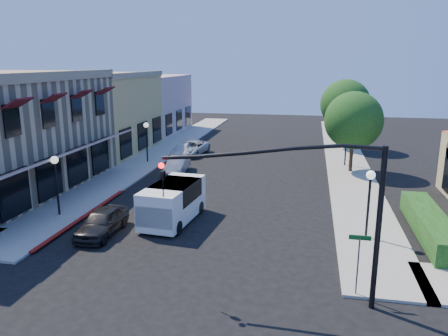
% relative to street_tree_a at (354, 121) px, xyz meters
% --- Properties ---
extents(ground, '(120.00, 120.00, 0.00)m').
position_rel_street_tree_a_xyz_m(ground, '(-8.80, -22.00, -4.19)').
color(ground, black).
rests_on(ground, ground).
extents(sidewalk_left, '(3.50, 50.00, 0.12)m').
position_rel_street_tree_a_xyz_m(sidewalk_left, '(-17.55, 5.00, -4.13)').
color(sidewalk_left, gray).
rests_on(sidewalk_left, ground).
extents(sidewalk_right, '(3.50, 50.00, 0.12)m').
position_rel_street_tree_a_xyz_m(sidewalk_right, '(-0.05, 5.00, -4.13)').
color(sidewalk_right, gray).
rests_on(sidewalk_right, ground).
extents(curb_red_strip, '(0.25, 10.00, 0.06)m').
position_rel_street_tree_a_xyz_m(curb_red_strip, '(-15.70, -14.00, -4.19)').
color(curb_red_strip, maroon).
rests_on(curb_red_strip, ground).
extents(yellow_stucco_building, '(10.00, 12.00, 7.60)m').
position_rel_street_tree_a_xyz_m(yellow_stucco_building, '(-24.30, 4.00, -0.39)').
color(yellow_stucco_building, tan).
rests_on(yellow_stucco_building, ground).
extents(pink_stucco_building, '(10.00, 12.00, 7.00)m').
position_rel_street_tree_a_xyz_m(pink_stucco_building, '(-24.30, 16.00, -0.69)').
color(pink_stucco_building, beige).
rests_on(pink_stucco_building, ground).
extents(hedge, '(1.40, 8.00, 1.10)m').
position_rel_street_tree_a_xyz_m(hedge, '(2.90, -13.00, -4.19)').
color(hedge, '#173F12').
rests_on(hedge, ground).
extents(street_tree_a, '(4.56, 4.56, 6.48)m').
position_rel_street_tree_a_xyz_m(street_tree_a, '(0.00, 0.00, 0.00)').
color(street_tree_a, '#321D14').
rests_on(street_tree_a, ground).
extents(street_tree_b, '(4.94, 4.94, 7.02)m').
position_rel_street_tree_a_xyz_m(street_tree_b, '(0.00, 10.00, 0.35)').
color(street_tree_b, '#321D14').
rests_on(street_tree_b, ground).
extents(signal_mast_arm, '(8.01, 0.39, 6.00)m').
position_rel_street_tree_a_xyz_m(signal_mast_arm, '(-2.94, -20.50, -0.11)').
color(signal_mast_arm, black).
rests_on(signal_mast_arm, ground).
extents(street_name_sign, '(0.80, 0.06, 2.50)m').
position_rel_street_tree_a_xyz_m(street_name_sign, '(-1.30, -19.80, -2.50)').
color(street_name_sign, '#595B5E').
rests_on(street_name_sign, ground).
extents(lamppost_left_near, '(0.44, 0.44, 3.57)m').
position_rel_street_tree_a_xyz_m(lamppost_left_near, '(-17.30, -14.00, -1.46)').
color(lamppost_left_near, black).
rests_on(lamppost_left_near, ground).
extents(lamppost_left_far, '(0.44, 0.44, 3.57)m').
position_rel_street_tree_a_xyz_m(lamppost_left_far, '(-17.30, 0.00, -1.46)').
color(lamppost_left_far, black).
rests_on(lamppost_left_far, ground).
extents(lamppost_right_near, '(0.44, 0.44, 3.57)m').
position_rel_street_tree_a_xyz_m(lamppost_right_near, '(-0.30, -14.00, -1.46)').
color(lamppost_right_near, black).
rests_on(lamppost_right_near, ground).
extents(lamppost_right_far, '(0.44, 0.44, 3.57)m').
position_rel_street_tree_a_xyz_m(lamppost_right_far, '(-0.30, 2.00, -1.46)').
color(lamppost_right_far, black).
rests_on(lamppost_right_far, ground).
extents(white_van, '(2.58, 5.09, 2.17)m').
position_rel_street_tree_a_xyz_m(white_van, '(-10.59, -13.55, -2.94)').
color(white_van, white).
rests_on(white_van, ground).
extents(parked_car_a, '(1.66, 4.01, 1.36)m').
position_rel_street_tree_a_xyz_m(parked_car_a, '(-13.60, -16.00, -3.51)').
color(parked_car_a, black).
rests_on(parked_car_a, ground).
extents(parked_car_b, '(1.68, 4.11, 1.32)m').
position_rel_street_tree_a_xyz_m(parked_car_b, '(-13.60, -3.00, -3.53)').
color(parked_car_b, '#949799').
rests_on(parked_car_b, ground).
extents(parked_car_c, '(1.92, 4.23, 1.20)m').
position_rel_street_tree_a_xyz_m(parked_car_c, '(-15.00, 3.00, -3.59)').
color(parked_car_c, silver).
rests_on(parked_car_c, ground).
extents(parked_car_d, '(2.80, 5.00, 1.32)m').
position_rel_street_tree_a_xyz_m(parked_car_d, '(-14.32, 4.00, -3.53)').
color(parked_car_d, silver).
rests_on(parked_car_d, ground).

